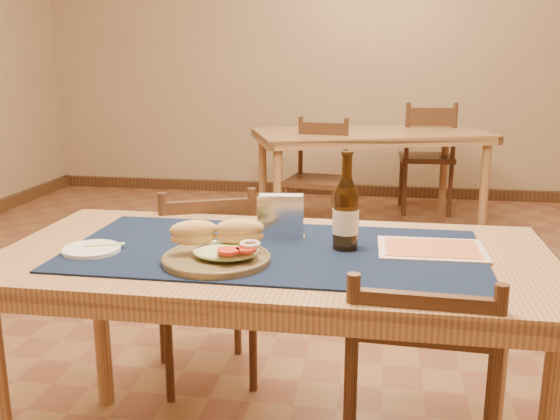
% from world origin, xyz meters
% --- Properties ---
extents(room, '(6.04, 7.04, 2.84)m').
position_xyz_m(room, '(0.00, 0.00, 1.40)').
color(room, brown).
rests_on(room, ground).
extents(main_table, '(1.60, 0.80, 0.75)m').
position_xyz_m(main_table, '(0.00, -0.80, 0.67)').
color(main_table, tan).
rests_on(main_table, ground).
extents(placemat, '(1.20, 0.60, 0.01)m').
position_xyz_m(placemat, '(0.00, -0.80, 0.75)').
color(placemat, '#0E1B36').
rests_on(placemat, main_table).
extents(baseboard, '(6.00, 7.00, 0.10)m').
position_xyz_m(baseboard, '(0.00, 0.00, 0.05)').
color(baseboard, '#482D1A').
rests_on(baseboard, ground).
extents(back_table, '(1.94, 1.41, 0.75)m').
position_xyz_m(back_table, '(0.20, 2.37, 0.67)').
color(back_table, tan).
rests_on(back_table, ground).
extents(chair_main_far, '(0.51, 0.51, 0.83)m').
position_xyz_m(chair_main_far, '(-0.38, -0.25, 0.43)').
color(chair_main_far, '#482D1A').
rests_on(chair_main_far, ground).
extents(chair_back_near, '(0.46, 0.46, 0.88)m').
position_xyz_m(chair_back_near, '(-0.16, 1.95, 0.46)').
color(chair_back_near, '#482D1A').
rests_on(chair_back_near, ground).
extents(chair_back_far, '(0.46, 0.46, 0.95)m').
position_xyz_m(chair_back_far, '(0.68, 2.88, 0.49)').
color(chair_back_far, '#482D1A').
rests_on(chair_back_far, ground).
extents(sandwich_plate, '(0.30, 0.30, 0.11)m').
position_xyz_m(sandwich_plate, '(-0.13, -0.94, 0.79)').
color(sandwich_plate, brown).
rests_on(sandwich_plate, placemat).
extents(side_plate, '(0.17, 0.17, 0.01)m').
position_xyz_m(side_plate, '(-0.52, -0.91, 0.76)').
color(side_plate, white).
rests_on(side_plate, placemat).
extents(fork, '(0.11, 0.06, 0.00)m').
position_xyz_m(fork, '(-0.48, -0.88, 0.77)').
color(fork, '#9AD374').
rests_on(fork, side_plate).
extents(beer_bottle, '(0.08, 0.08, 0.29)m').
position_xyz_m(beer_bottle, '(0.20, -0.76, 0.86)').
color(beer_bottle, '#4B2C0D').
rests_on(beer_bottle, placemat).
extents(napkin_holder, '(0.16, 0.07, 0.14)m').
position_xyz_m(napkin_holder, '(-0.00, -0.67, 0.82)').
color(napkin_holder, silver).
rests_on(napkin_holder, placemat).
extents(menu_card, '(0.31, 0.23, 0.01)m').
position_xyz_m(menu_card, '(0.45, -0.73, 0.76)').
color(menu_card, beige).
rests_on(menu_card, placemat).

